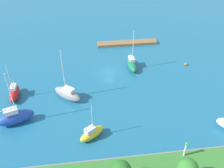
# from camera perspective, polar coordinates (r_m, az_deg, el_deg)

# --- Properties ---
(water) EXTENTS (160.00, 160.00, 0.00)m
(water) POSITION_cam_1_polar(r_m,az_deg,el_deg) (68.35, -0.79, 2.67)
(water) COLOR #1E668C
(water) RESTS_ON ground
(pier_dock) EXTENTS (19.14, 2.92, 0.86)m
(pier_dock) POSITION_cam_1_polar(r_m,az_deg,el_deg) (82.04, 3.41, 9.21)
(pier_dock) COLOR olive
(pier_dock) RESTS_ON ground
(breakwater) EXTENTS (59.90, 2.76, 1.04)m
(breakwater) POSITION_cam_1_polar(r_m,az_deg,el_deg) (46.59, 3.72, -17.65)
(breakwater) COLOR gray
(breakwater) RESTS_ON ground
(harbor_beacon) EXTENTS (0.56, 0.56, 3.73)m
(harbor_beacon) POSITION_cam_1_polar(r_m,az_deg,el_deg) (46.91, 16.24, -13.85)
(harbor_beacon) COLOR silver
(harbor_beacon) RESTS_ON breakwater
(sailboat_green_far_south) EXTENTS (2.46, 7.04, 11.23)m
(sailboat_green_far_south) POSITION_cam_1_polar(r_m,az_deg,el_deg) (69.61, 4.48, 4.49)
(sailboat_green_far_south) COLOR #19724C
(sailboat_green_far_south) RESTS_ON water
(sailboat_yellow_lone_south) EXTENTS (5.71, 4.78, 8.33)m
(sailboat_yellow_lone_south) POSITION_cam_1_polar(r_m,az_deg,el_deg) (50.36, -4.57, -11.02)
(sailboat_yellow_lone_south) COLOR yellow
(sailboat_yellow_lone_south) RESTS_ON water
(sailboat_blue_east_end) EXTENTS (7.86, 4.78, 12.47)m
(sailboat_blue_east_end) POSITION_cam_1_polar(r_m,az_deg,el_deg) (56.22, -20.95, -6.99)
(sailboat_blue_east_end) COLOR #2347B2
(sailboat_blue_east_end) RESTS_ON water
(sailboat_gray_west_end) EXTENTS (7.23, 6.78, 12.79)m
(sailboat_gray_west_end) POSITION_cam_1_polar(r_m,az_deg,el_deg) (59.62, -10.03, -2.15)
(sailboat_gray_west_end) COLOR gray
(sailboat_gray_west_end) RESTS_ON water
(sailboat_red_along_channel) EXTENTS (2.05, 6.09, 9.10)m
(sailboat_red_along_channel) POSITION_cam_1_polar(r_m,az_deg,el_deg) (63.33, -21.18, -1.92)
(sailboat_red_along_channel) COLOR red
(sailboat_red_along_channel) RESTS_ON water
(mooring_buoy_orange) EXTENTS (0.78, 0.78, 0.78)m
(mooring_buoy_orange) POSITION_cam_1_polar(r_m,az_deg,el_deg) (73.99, 16.32, 4.32)
(mooring_buoy_orange) COLOR orange
(mooring_buoy_orange) RESTS_ON water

